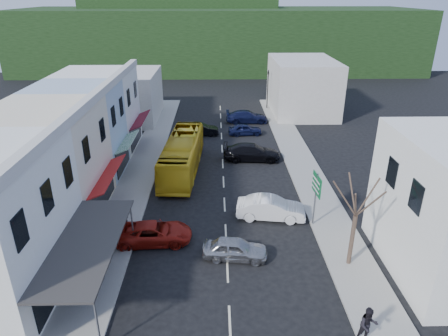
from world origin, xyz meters
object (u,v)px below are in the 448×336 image
car_white (271,210)px  bus (182,155)px  pedestrian_left (125,218)px  street_tree (356,216)px  car_red (154,233)px  direction_sign (315,200)px  traffic_signal (268,90)px  car_silver (235,248)px  pedestrian_right (368,327)px

car_white → bus: bearing=47.1°
pedestrian_left → street_tree: size_ratio=0.25×
car_white → street_tree: 7.34m
street_tree → car_red: bearing=167.5°
car_white → direction_sign: bearing=-102.4°
car_red → street_tree: (12.03, -2.66, 2.71)m
car_red → traffic_signal: traffic_signal is taller
direction_sign → street_tree: 4.82m
car_silver → car_white: size_ratio=1.00×
pedestrian_left → direction_sign: bearing=-103.8°
car_red → street_tree: street_tree is taller
bus → pedestrian_left: (-3.14, -10.03, -0.55)m
traffic_signal → bus: bearing=50.4°
car_silver → traffic_signal: bearing=-3.0°
pedestrian_right → traffic_signal: size_ratio=0.31×
bus → traffic_signal: bearing=67.7°
direction_sign → car_silver: bearing=-150.9°
car_white → traffic_signal: (3.24, 29.43, 2.00)m
traffic_signal → car_white: bearing=70.1°
car_white → direction_sign: (2.86, -1.05, 1.31)m
car_red → traffic_signal: (11.26, 32.29, 2.00)m
car_silver → street_tree: size_ratio=0.64×
bus → car_silver: 13.88m
pedestrian_left → pedestrian_right: (13.12, -9.84, 0.00)m
direction_sign → pedestrian_left: bearing=178.3°
pedestrian_left → traffic_signal: (13.35, 30.95, 1.70)m
bus → car_red: bearing=-91.5°
car_white → pedestrian_left: (-10.11, -1.52, 0.30)m
pedestrian_right → direction_sign: (-0.15, 10.30, 1.01)m
car_silver → pedestrian_right: (5.80, -6.65, 0.30)m
car_white → traffic_signal: 29.68m
pedestrian_right → street_tree: (1.00, 5.84, 2.41)m
bus → car_white: bearing=-46.9°
traffic_signal → pedestrian_left: bearing=53.1°
pedestrian_right → street_tree: size_ratio=0.25×
car_silver → pedestrian_right: size_ratio=2.59×
bus → pedestrian_left: bearing=-103.6°
pedestrian_left → traffic_signal: size_ratio=0.31×
bus → direction_sign: direction_sign is taller
bus → pedestrian_right: bus is taller
bus → car_silver: bus is taller
car_white → traffic_signal: size_ratio=0.81×
pedestrian_right → direction_sign: bearing=86.2°
pedestrian_left → street_tree: 14.87m
street_tree → traffic_signal: size_ratio=1.26×
car_white → pedestrian_left: pedestrian_left is taller
car_red → pedestrian_left: 2.50m
bus → car_white: size_ratio=2.64×
street_tree → traffic_signal: bearing=91.3°
pedestrian_left → direction_sign: size_ratio=0.42×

